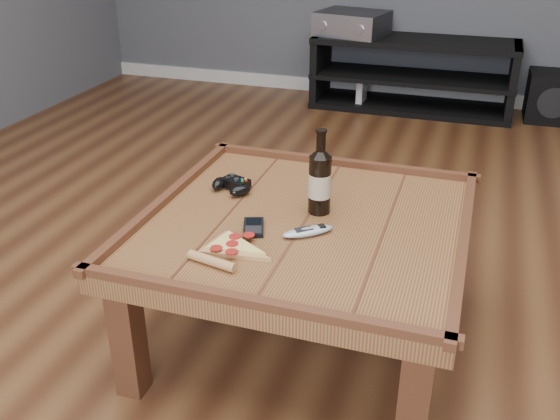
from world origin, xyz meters
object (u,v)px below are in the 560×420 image
(coffee_table, at_px, (305,237))
(smartphone, at_px, (254,227))
(game_controller, at_px, (232,185))
(remote_control, at_px, (308,231))
(media_console, at_px, (412,75))
(game_console, at_px, (362,93))
(beer_bottle, at_px, (320,180))
(pizza_slice, at_px, (229,249))
(av_receiver, at_px, (352,23))
(subwoofer, at_px, (552,97))

(coffee_table, xyz_separation_m, smartphone, (-0.14, -0.10, 0.07))
(game_controller, bearing_deg, remote_control, -14.52)
(media_console, relative_size, remote_control, 8.76)
(game_controller, relative_size, game_console, 0.72)
(beer_bottle, distance_m, pizza_slice, 0.39)
(game_controller, bearing_deg, beer_bottle, 8.27)
(remote_control, bearing_deg, av_receiver, 151.13)
(media_console, distance_m, beer_bottle, 2.69)
(media_console, relative_size, game_console, 6.38)
(coffee_table, height_order, remote_control, coffee_table)
(coffee_table, bearing_deg, game_controller, 155.51)
(game_controller, bearing_deg, subwoofer, 83.95)
(remote_control, height_order, game_console, remote_control)
(pizza_slice, relative_size, remote_control, 1.88)
(media_console, xyz_separation_m, av_receiver, (-0.45, -0.01, 0.33))
(remote_control, xyz_separation_m, game_console, (-0.38, 2.77, -0.36))
(game_controller, height_order, game_console, game_controller)
(remote_control, relative_size, game_console, 0.73)
(pizza_slice, xyz_separation_m, subwoofer, (1.09, 3.05, -0.30))
(beer_bottle, height_order, game_controller, beer_bottle)
(pizza_slice, distance_m, game_console, 2.97)
(media_console, bearing_deg, av_receiver, -179.27)
(remote_control, height_order, subwoofer, remote_control)
(beer_bottle, height_order, game_console, beer_bottle)
(beer_bottle, relative_size, smartphone, 2.20)
(beer_bottle, height_order, pizza_slice, beer_bottle)
(beer_bottle, xyz_separation_m, remote_control, (0.01, -0.16, -0.10))
(coffee_table, distance_m, game_console, 2.73)
(game_controller, bearing_deg, av_receiver, 112.23)
(pizza_slice, bearing_deg, game_controller, 123.09)
(smartphone, bearing_deg, remote_control, -12.52)
(coffee_table, xyz_separation_m, remote_control, (0.03, -0.09, 0.07))
(beer_bottle, distance_m, game_console, 2.68)
(media_console, height_order, subwoofer, media_console)
(game_controller, distance_m, av_receiver, 2.61)
(pizza_slice, distance_m, smartphone, 0.15)
(media_console, xyz_separation_m, smartphone, (-0.14, -2.85, 0.21))
(smartphone, xyz_separation_m, subwoofer, (1.07, 2.90, -0.30))
(pizza_slice, bearing_deg, game_console, 105.77)
(pizza_slice, height_order, subwoofer, pizza_slice)
(media_console, distance_m, remote_control, 2.84)
(beer_bottle, xyz_separation_m, game_console, (-0.37, 2.61, -0.46))
(av_receiver, distance_m, subwoofer, 1.45)
(subwoofer, bearing_deg, beer_bottle, -109.33)
(game_controller, xyz_separation_m, remote_control, (0.34, -0.22, -0.01))
(beer_bottle, height_order, subwoofer, beer_bottle)
(media_console, relative_size, beer_bottle, 4.99)
(pizza_slice, xyz_separation_m, game_console, (-0.19, 2.94, -0.36))
(beer_bottle, height_order, smartphone, beer_bottle)
(pizza_slice, distance_m, remote_control, 0.25)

